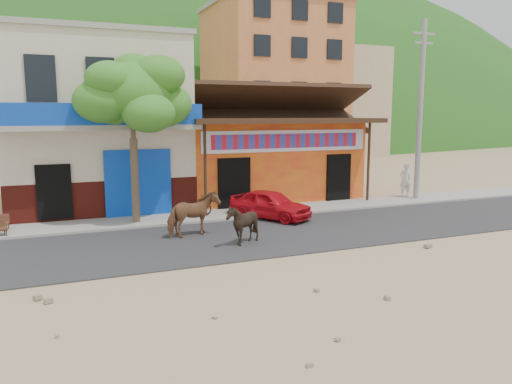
% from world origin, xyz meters
% --- Properties ---
extents(ground, '(120.00, 120.00, 0.00)m').
position_xyz_m(ground, '(0.00, 0.00, 0.00)').
color(ground, '#9E825B').
rests_on(ground, ground).
extents(road, '(60.00, 5.00, 0.04)m').
position_xyz_m(road, '(0.00, 2.50, 0.02)').
color(road, '#28282B').
rests_on(road, ground).
extents(sidewalk, '(60.00, 2.00, 0.12)m').
position_xyz_m(sidewalk, '(0.00, 6.00, 0.06)').
color(sidewalk, gray).
rests_on(sidewalk, ground).
extents(dance_club, '(8.00, 6.00, 3.60)m').
position_xyz_m(dance_club, '(2.00, 10.00, 1.80)').
color(dance_club, orange).
rests_on(dance_club, ground).
extents(cafe_building, '(7.00, 6.00, 7.00)m').
position_xyz_m(cafe_building, '(-5.50, 10.00, 3.50)').
color(cafe_building, beige).
rests_on(cafe_building, ground).
extents(apartment_front, '(9.00, 9.00, 12.00)m').
position_xyz_m(apartment_front, '(9.00, 24.00, 6.00)').
color(apartment_front, '#CC723F').
rests_on(apartment_front, ground).
extents(apartment_rear, '(8.00, 8.00, 10.00)m').
position_xyz_m(apartment_rear, '(18.00, 30.00, 5.00)').
color(apartment_rear, tan).
rests_on(apartment_rear, ground).
extents(hillside, '(100.00, 40.00, 24.00)m').
position_xyz_m(hillside, '(0.00, 70.00, 12.00)').
color(hillside, '#194C14').
rests_on(hillside, ground).
extents(tree, '(3.00, 3.00, 6.00)m').
position_xyz_m(tree, '(-4.60, 5.80, 3.12)').
color(tree, '#2D721E').
rests_on(tree, sidewalk).
extents(utility_pole, '(0.24, 0.24, 8.00)m').
position_xyz_m(utility_pole, '(8.20, 6.00, 4.12)').
color(utility_pole, gray).
rests_on(utility_pole, sidewalk).
extents(cow_tan, '(1.86, 1.22, 1.44)m').
position_xyz_m(cow_tan, '(-3.18, 3.22, 0.76)').
color(cow_tan, brown).
rests_on(cow_tan, road).
extents(cow_dark, '(1.33, 1.23, 1.27)m').
position_xyz_m(cow_dark, '(-2.07, 1.63, 0.68)').
color(cow_dark, black).
rests_on(cow_dark, road).
extents(red_car, '(2.82, 3.44, 1.11)m').
position_xyz_m(red_car, '(0.26, 4.80, 0.59)').
color(red_car, red).
rests_on(red_car, road).
extents(scooter, '(1.55, 0.69, 0.79)m').
position_xyz_m(scooter, '(-2.49, 5.93, 0.51)').
color(scooter, black).
rests_on(scooter, sidewalk).
extents(pedestrian, '(0.62, 0.44, 1.59)m').
position_xyz_m(pedestrian, '(8.00, 6.55, 0.91)').
color(pedestrian, silver).
rests_on(pedestrian, sidewalk).
extents(cafe_chair_left, '(0.49, 0.49, 0.98)m').
position_xyz_m(cafe_chair_left, '(-9.00, 6.10, 0.61)').
color(cafe_chair_left, '#50281A').
rests_on(cafe_chair_left, sidewalk).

